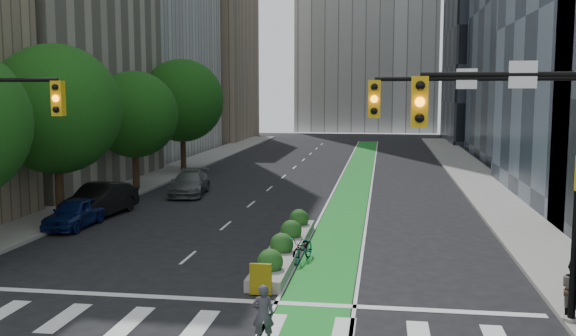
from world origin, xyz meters
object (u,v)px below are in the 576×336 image
(pedestrian_near, at_px, (574,289))
(median_planter, at_px, (286,245))
(cyclist, at_px, (263,314))
(parked_car_left_far, at_px, (189,183))
(bicycle, at_px, (303,249))
(parked_car_left_near, at_px, (75,213))
(parked_car_left_mid, at_px, (100,200))

(pedestrian_near, bearing_deg, median_planter, 38.41)
(cyclist, bearing_deg, parked_car_left_far, -82.02)
(bicycle, xyz_separation_m, pedestrian_near, (8.30, -5.33, 0.47))
(parked_car_left_near, distance_m, parked_car_left_mid, 2.79)
(bicycle, height_order, parked_car_left_near, parked_car_left_near)
(parked_car_left_far, height_order, pedestrian_near, pedestrian_near)
(bicycle, distance_m, cyclist, 8.09)
(parked_car_left_mid, distance_m, parked_car_left_far, 7.75)
(bicycle, xyz_separation_m, parked_car_left_near, (-11.50, 4.48, 0.20))
(parked_car_left_mid, distance_m, pedestrian_near, 23.47)
(bicycle, distance_m, parked_car_left_far, 17.16)
(bicycle, relative_size, parked_car_left_mid, 0.37)
(cyclist, height_order, parked_car_left_mid, parked_car_left_mid)
(median_planter, xyz_separation_m, parked_car_left_far, (-8.20, 13.65, 0.36))
(bicycle, relative_size, parked_car_left_near, 0.47)
(median_planter, height_order, parked_car_left_far, parked_car_left_far)
(parked_car_left_mid, bearing_deg, parked_car_left_far, 76.86)
(cyclist, xyz_separation_m, parked_car_left_near, (-11.50, 12.57, -0.08))
(cyclist, height_order, parked_car_left_far, cyclist)
(median_planter, height_order, cyclist, cyclist)
(bicycle, height_order, pedestrian_near, pedestrian_near)
(parked_car_left_near, bearing_deg, median_planter, -17.84)
(cyclist, xyz_separation_m, parked_car_left_far, (-9.00, 22.69, -0.05))
(median_planter, bearing_deg, cyclist, -84.94)
(parked_car_left_mid, bearing_deg, cyclist, -47.49)
(pedestrian_near, bearing_deg, parked_car_left_mid, 40.56)
(median_planter, distance_m, parked_car_left_far, 15.93)
(cyclist, bearing_deg, pedestrian_near, -175.27)
(cyclist, bearing_deg, bicycle, -103.65)
(parked_car_left_near, height_order, parked_car_left_far, parked_car_left_far)
(median_planter, distance_m, parked_car_left_mid, 12.43)
(parked_car_left_near, bearing_deg, bicycle, -20.86)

